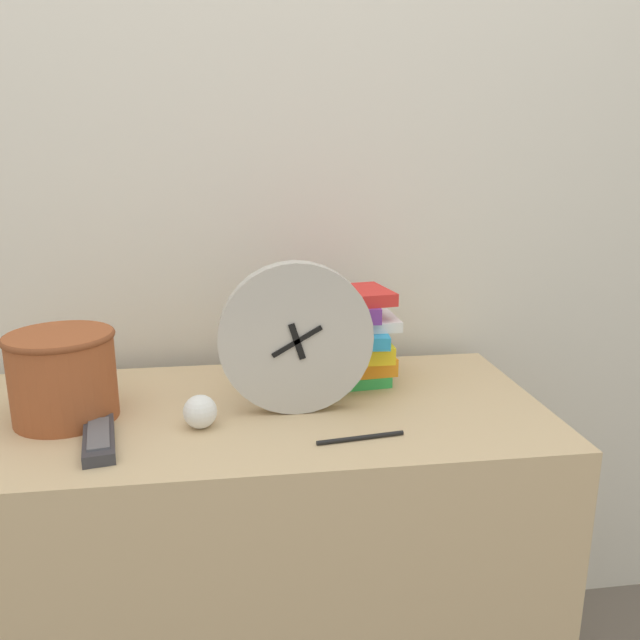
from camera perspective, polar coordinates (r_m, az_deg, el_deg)
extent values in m
cube|color=silver|center=(1.47, -7.85, 13.28)|extent=(6.00, 0.04, 2.40)
cube|color=tan|center=(1.41, -6.50, -22.44)|extent=(1.16, 0.54, 0.76)
cylinder|color=#B7B2A8|center=(1.15, -2.22, -1.69)|extent=(0.29, 0.04, 0.29)
cylinder|color=silver|center=(1.14, -2.16, -1.85)|extent=(0.25, 0.01, 0.25)
cube|color=black|center=(1.14, -2.13, -1.95)|extent=(0.03, 0.01, 0.07)
cube|color=black|center=(1.14, -2.13, -1.95)|extent=(0.09, 0.01, 0.06)
cylinder|color=black|center=(1.14, -2.13, -1.95)|extent=(0.01, 0.00, 0.01)
cube|color=green|center=(1.34, 1.47, -5.20)|extent=(0.22, 0.15, 0.02)
cube|color=orange|center=(1.35, 1.50, -3.75)|extent=(0.24, 0.18, 0.04)
cube|color=yellow|center=(1.32, 2.49, -2.46)|extent=(0.17, 0.16, 0.04)
cube|color=#2D9ED1|center=(1.30, 1.70, -1.31)|extent=(0.21, 0.18, 0.03)
cube|color=white|center=(1.31, 2.20, -0.19)|extent=(0.22, 0.13, 0.02)
cube|color=#7A3899|center=(1.30, 1.49, 0.96)|extent=(0.19, 0.16, 0.03)
cube|color=red|center=(1.29, 1.76, 2.15)|extent=(0.23, 0.17, 0.03)
cylinder|color=#994C28|center=(1.23, -22.43, -4.79)|extent=(0.19, 0.19, 0.16)
torus|color=brown|center=(1.21, -22.78, -1.40)|extent=(0.19, 0.19, 0.01)
cube|color=#333338|center=(1.13, -19.56, -10.24)|extent=(0.08, 0.17, 0.02)
cube|color=#59595E|center=(1.12, -19.61, -9.71)|extent=(0.06, 0.13, 0.00)
sphere|color=white|center=(1.14, -10.91, -8.22)|extent=(0.06, 0.06, 0.06)
cylinder|color=black|center=(1.09, 3.73, -10.70)|extent=(0.16, 0.03, 0.01)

